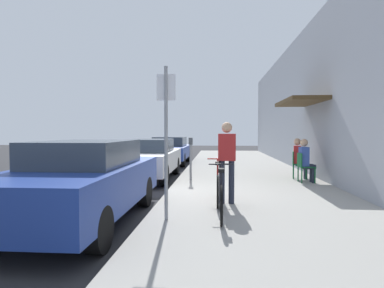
{
  "coord_description": "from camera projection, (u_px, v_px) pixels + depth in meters",
  "views": [
    {
      "loc": [
        1.25,
        -7.7,
        1.62
      ],
      "look_at": [
        0.33,
        4.29,
        1.16
      ],
      "focal_mm": 30.12,
      "sensor_mm": 36.0,
      "label": 1
    }
  ],
  "objects": [
    {
      "name": "parked_car_0",
      "position": [
        84.0,
        180.0,
        5.7
      ],
      "size": [
        1.8,
        4.4,
        1.46
      ],
      "color": "navy",
      "rests_on": "ground_plane"
    },
    {
      "name": "bicycle_0",
      "position": [
        221.0,
        197.0,
        5.6
      ],
      "size": [
        0.46,
        1.71,
        0.9
      ],
      "color": "black",
      "rests_on": "sidewalk_slab"
    },
    {
      "name": "parked_car_1",
      "position": [
        148.0,
        158.0,
        11.01
      ],
      "size": [
        1.8,
        4.4,
        1.37
      ],
      "color": "#B7B7BC",
      "rests_on": "ground_plane"
    },
    {
      "name": "building_facade",
      "position": [
        333.0,
        93.0,
        9.37
      ],
      "size": [
        1.4,
        32.0,
        5.48
      ],
      "color": "#999EA8",
      "rests_on": "ground_plane"
    },
    {
      "name": "parked_car_2",
      "position": [
        170.0,
        150.0,
        16.24
      ],
      "size": [
        1.8,
        4.4,
        1.36
      ],
      "color": "navy",
      "rests_on": "ground_plane"
    },
    {
      "name": "sidewalk_slab",
      "position": [
        250.0,
        184.0,
        9.65
      ],
      "size": [
        4.5,
        32.0,
        0.12
      ],
      "primitive_type": "cube",
      "color": "#9E9B93",
      "rests_on": "ground_plane"
    },
    {
      "name": "pedestrian_standing",
      "position": [
        227.0,
        156.0,
        6.7
      ],
      "size": [
        0.36,
        0.22,
        1.7
      ],
      "color": "#232838",
      "rests_on": "sidewalk_slab"
    },
    {
      "name": "seated_patron_1",
      "position": [
        299.0,
        157.0,
        10.3
      ],
      "size": [
        0.48,
        0.43,
        1.29
      ],
      "color": "#232838",
      "rests_on": "sidewalk_slab"
    },
    {
      "name": "cafe_chair_0",
      "position": [
        304.0,
        165.0,
        9.52
      ],
      "size": [
        0.45,
        0.45,
        0.87
      ],
      "color": "#14592D",
      "rests_on": "sidewalk_slab"
    },
    {
      "name": "street_sign",
      "position": [
        166.0,
        131.0,
        5.43
      ],
      "size": [
        0.32,
        0.06,
        2.6
      ],
      "color": "gray",
      "rests_on": "sidewalk_slab"
    },
    {
      "name": "bicycle_1",
      "position": [
        218.0,
        186.0,
        6.8
      ],
      "size": [
        0.46,
        1.71,
        0.9
      ],
      "color": "black",
      "rests_on": "sidewalk_slab"
    },
    {
      "name": "cafe_chair_1",
      "position": [
        297.0,
        163.0,
        10.32
      ],
      "size": [
        0.52,
        0.52,
        0.87
      ],
      "color": "#14592D",
      "rests_on": "sidewalk_slab"
    },
    {
      "name": "parking_meter",
      "position": [
        191.0,
        155.0,
        9.98
      ],
      "size": [
        0.12,
        0.1,
        1.32
      ],
      "color": "slate",
      "rests_on": "sidewalk_slab"
    },
    {
      "name": "ground_plane",
      "position": [
        165.0,
        198.0,
        7.83
      ],
      "size": [
        60.0,
        60.0,
        0.0
      ],
      "primitive_type": "plane",
      "color": "#2D2D30"
    },
    {
      "name": "seated_patron_0",
      "position": [
        306.0,
        159.0,
        9.51
      ],
      "size": [
        0.43,
        0.37,
        1.29
      ],
      "color": "#232838",
      "rests_on": "sidewalk_slab"
    }
  ]
}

